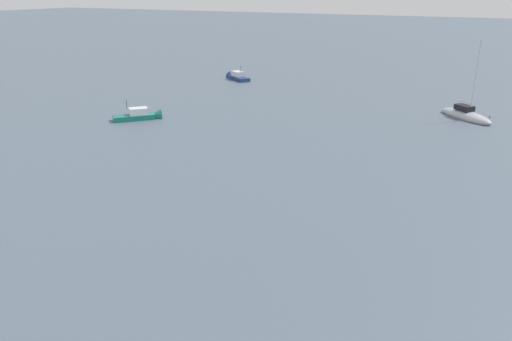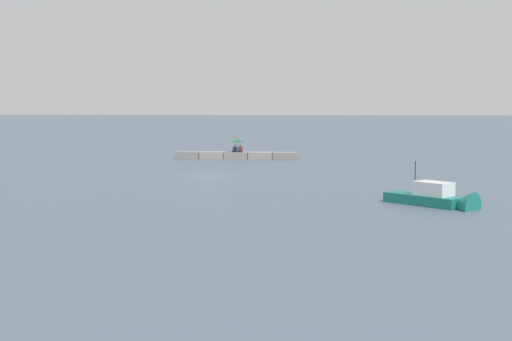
{
  "view_description": "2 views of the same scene",
  "coord_description": "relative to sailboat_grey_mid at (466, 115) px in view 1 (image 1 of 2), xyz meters",
  "views": [
    {
      "loc": [
        26.99,
        52.17,
        14.02
      ],
      "look_at": [
        -2.36,
        36.7,
        1.75
      ],
      "focal_mm": 34.8,
      "sensor_mm": 36.0,
      "label": 1
    },
    {
      "loc": [
        -9.65,
        56.15,
        5.75
      ],
      "look_at": [
        -5.91,
        20.71,
        2.39
      ],
      "focal_mm": 51.78,
      "sensor_mm": 36.0,
      "label": 2
    }
  ],
  "objects": [
    {
      "name": "motorboat_teal_near",
      "position": [
        17.44,
        -32.42,
        -0.04
      ],
      "size": [
        5.06,
        4.78,
        2.99
      ],
      "rotation": [
        0.0,
        0.0,
        0.84
      ],
      "color": "#197266",
      "rests_on": "ground_plane"
    },
    {
      "name": "sailboat_grey_mid",
      "position": [
        0.0,
        0.0,
        0.0
      ],
      "size": [
        6.32,
        6.93,
        9.2
      ],
      "rotation": [
        0.0,
        0.0,
        5.58
      ],
      "color": "#ADB2B7",
      "rests_on": "ground_plane"
    },
    {
      "name": "motorboat_navy_mid",
      "position": [
        -10.05,
        -35.87,
        -0.03
      ],
      "size": [
        4.31,
        5.44,
        3.03
      ],
      "rotation": [
        0.0,
        0.0,
        2.57
      ],
      "color": "navy",
      "rests_on": "ground_plane"
    }
  ]
}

